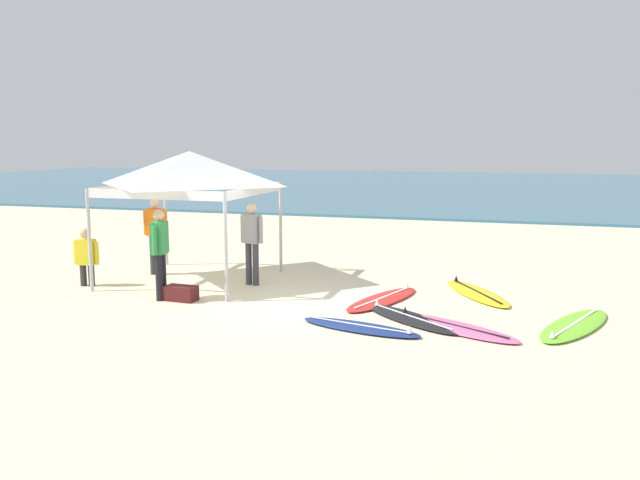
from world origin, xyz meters
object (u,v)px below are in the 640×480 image
(surfboard_yellow, at_px, (477,293))
(gear_bag_near_tent, at_px, (181,293))
(person_grey, at_px, (252,238))
(surfboard_lime, at_px, (575,325))
(person_green, at_px, (160,248))
(canopy_tent, at_px, (190,169))
(person_orange, at_px, (156,231))
(surfboard_navy, at_px, (361,327))
(surfboard_pink, at_px, (452,327))
(person_yellow, at_px, (86,255))
(surfboard_black, at_px, (411,318))
(surfboard_red, at_px, (383,299))

(surfboard_yellow, bearing_deg, gear_bag_near_tent, -158.57)
(person_grey, height_order, gear_bag_near_tent, person_grey)
(surfboard_lime, bearing_deg, person_green, -177.94)
(person_green, xyz_separation_m, person_grey, (1.15, 1.68, 0.00))
(canopy_tent, relative_size, surfboard_yellow, 1.29)
(person_orange, bearing_deg, surfboard_navy, -28.38)
(surfboard_pink, height_order, surfboard_yellow, same)
(person_yellow, bearing_deg, surfboard_lime, -2.01)
(surfboard_navy, xyz_separation_m, surfboard_black, (0.68, 0.76, -0.00))
(surfboard_yellow, bearing_deg, surfboard_lime, -48.06)
(surfboard_navy, height_order, surfboard_pink, same)
(surfboard_lime, bearing_deg, surfboard_pink, -160.73)
(surfboard_black, relative_size, person_green, 1.23)
(surfboard_pink, distance_m, surfboard_black, 0.77)
(surfboard_pink, distance_m, person_orange, 7.24)
(surfboard_black, bearing_deg, surfboard_red, 121.19)
(gear_bag_near_tent, bearing_deg, person_green, -175.76)
(surfboard_navy, distance_m, surfboard_pink, 1.46)
(surfboard_navy, distance_m, gear_bag_near_tent, 3.77)
(surfboard_pink, bearing_deg, surfboard_red, 133.73)
(surfboard_pink, bearing_deg, person_green, 175.87)
(surfboard_lime, bearing_deg, gear_bag_near_tent, -178.06)
(surfboard_red, bearing_deg, surfboard_black, -58.81)
(person_green, bearing_deg, surfboard_pink, -4.13)
(surfboard_pink, relative_size, gear_bag_near_tent, 3.97)
(person_grey, bearing_deg, surfboard_black, -26.19)
(canopy_tent, relative_size, person_grey, 1.78)
(surfboard_lime, relative_size, person_grey, 1.49)
(surfboard_navy, distance_m, surfboard_yellow, 3.37)
(person_yellow, bearing_deg, surfboard_black, -5.72)
(canopy_tent, bearing_deg, surfboard_navy, -30.52)
(surfboard_red, distance_m, person_yellow, 6.14)
(surfboard_lime, height_order, surfboard_black, same)
(person_green, relative_size, gear_bag_near_tent, 2.85)
(person_yellow, bearing_deg, person_green, -16.04)
(surfboard_lime, relative_size, person_green, 1.49)
(surfboard_navy, relative_size, person_green, 1.25)
(surfboard_red, relative_size, person_orange, 1.40)
(surfboard_navy, bearing_deg, surfboard_red, 90.88)
(surfboard_red, distance_m, person_grey, 3.09)
(surfboard_red, bearing_deg, canopy_tent, 172.21)
(surfboard_black, height_order, gear_bag_near_tent, gear_bag_near_tent)
(surfboard_red, relative_size, surfboard_pink, 1.01)
(surfboard_black, bearing_deg, surfboard_lime, 7.74)
(gear_bag_near_tent, bearing_deg, surfboard_black, -1.54)
(canopy_tent, xyz_separation_m, person_orange, (-1.09, 0.38, -1.40))
(person_green, height_order, person_orange, same)
(surfboard_black, bearing_deg, surfboard_navy, -132.01)
(surfboard_lime, height_order, person_grey, person_grey)
(surfboard_lime, xyz_separation_m, person_green, (-7.33, -0.26, 0.95))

